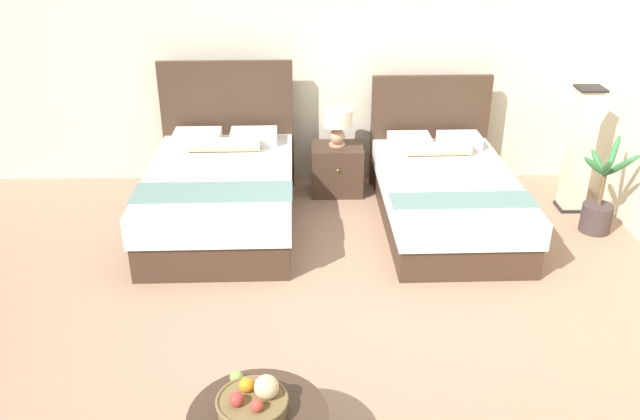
{
  "coord_description": "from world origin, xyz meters",
  "views": [
    {
      "loc": [
        -0.24,
        -4.16,
        2.98
      ],
      "look_at": [
        -0.16,
        0.49,
        0.73
      ],
      "focal_mm": 37.1,
      "sensor_mm": 36.0,
      "label": 1
    }
  ],
  "objects_px": {
    "bed_near_corner": "(445,194)",
    "table_lamp": "(337,122)",
    "nightstand": "(337,169)",
    "fruit_bowl": "(254,401)",
    "bed_near_window": "(222,192)",
    "floor_lamp_corner": "(580,150)",
    "potted_palm": "(599,205)",
    "loose_apple": "(237,378)"
  },
  "relations": [
    {
      "from": "bed_near_corner",
      "to": "table_lamp",
      "type": "relative_size",
      "value": 5.52
    },
    {
      "from": "nightstand",
      "to": "table_lamp",
      "type": "bearing_deg",
      "value": 90.0
    },
    {
      "from": "nightstand",
      "to": "fruit_bowl",
      "type": "height_order",
      "value": "fruit_bowl"
    },
    {
      "from": "bed_near_window",
      "to": "bed_near_corner",
      "type": "distance_m",
      "value": 2.19
    },
    {
      "from": "bed_near_window",
      "to": "floor_lamp_corner",
      "type": "relative_size",
      "value": 1.65
    },
    {
      "from": "table_lamp",
      "to": "potted_palm",
      "type": "height_order",
      "value": "potted_palm"
    },
    {
      "from": "bed_near_corner",
      "to": "fruit_bowl",
      "type": "bearing_deg",
      "value": -118.16
    },
    {
      "from": "nightstand",
      "to": "bed_near_corner",
      "type": "bearing_deg",
      "value": -36.26
    },
    {
      "from": "bed_near_window",
      "to": "loose_apple",
      "type": "height_order",
      "value": "bed_near_window"
    },
    {
      "from": "nightstand",
      "to": "loose_apple",
      "type": "relative_size",
      "value": 6.73
    },
    {
      "from": "bed_near_window",
      "to": "nightstand",
      "type": "bearing_deg",
      "value": 33.35
    },
    {
      "from": "nightstand",
      "to": "fruit_bowl",
      "type": "bearing_deg",
      "value": -99.12
    },
    {
      "from": "nightstand",
      "to": "floor_lamp_corner",
      "type": "distance_m",
      "value": 2.48
    },
    {
      "from": "table_lamp",
      "to": "fruit_bowl",
      "type": "height_order",
      "value": "table_lamp"
    },
    {
      "from": "table_lamp",
      "to": "floor_lamp_corner",
      "type": "distance_m",
      "value": 2.46
    },
    {
      "from": "bed_near_corner",
      "to": "floor_lamp_corner",
      "type": "height_order",
      "value": "floor_lamp_corner"
    },
    {
      "from": "fruit_bowl",
      "to": "potted_palm",
      "type": "relative_size",
      "value": 0.43
    },
    {
      "from": "loose_apple",
      "to": "potted_palm",
      "type": "height_order",
      "value": "potted_palm"
    },
    {
      "from": "potted_palm",
      "to": "loose_apple",
      "type": "bearing_deg",
      "value": -140.55
    },
    {
      "from": "nightstand",
      "to": "table_lamp",
      "type": "xyz_separation_m",
      "value": [
        -0.0,
        0.02,
        0.53
      ]
    },
    {
      "from": "bed_near_corner",
      "to": "loose_apple",
      "type": "xyz_separation_m",
      "value": [
        -1.76,
        -2.85,
        0.14
      ]
    },
    {
      "from": "fruit_bowl",
      "to": "loose_apple",
      "type": "distance_m",
      "value": 0.25
    },
    {
      "from": "bed_near_corner",
      "to": "potted_palm",
      "type": "distance_m",
      "value": 1.45
    },
    {
      "from": "bed_near_window",
      "to": "loose_apple",
      "type": "distance_m",
      "value": 2.88
    },
    {
      "from": "fruit_bowl",
      "to": "floor_lamp_corner",
      "type": "distance_m",
      "value": 4.53
    },
    {
      "from": "fruit_bowl",
      "to": "loose_apple",
      "type": "height_order",
      "value": "fruit_bowl"
    },
    {
      "from": "bed_near_window",
      "to": "bed_near_corner",
      "type": "relative_size",
      "value": 0.97
    },
    {
      "from": "bed_near_window",
      "to": "potted_palm",
      "type": "xyz_separation_m",
      "value": [
        3.62,
        -0.22,
        -0.06
      ]
    },
    {
      "from": "nightstand",
      "to": "potted_palm",
      "type": "bearing_deg",
      "value": -21.63
    },
    {
      "from": "table_lamp",
      "to": "nightstand",
      "type": "bearing_deg",
      "value": -90.0
    },
    {
      "from": "fruit_bowl",
      "to": "loose_apple",
      "type": "bearing_deg",
      "value": 116.95
    },
    {
      "from": "nightstand",
      "to": "potted_palm",
      "type": "xyz_separation_m",
      "value": [
        2.47,
        -0.98,
        0.01
      ]
    },
    {
      "from": "nightstand",
      "to": "table_lamp",
      "type": "height_order",
      "value": "table_lamp"
    },
    {
      "from": "loose_apple",
      "to": "bed_near_window",
      "type": "bearing_deg",
      "value": 98.48
    },
    {
      "from": "bed_near_window",
      "to": "potted_palm",
      "type": "height_order",
      "value": "bed_near_window"
    },
    {
      "from": "bed_near_corner",
      "to": "nightstand",
      "type": "relative_size",
      "value": 3.99
    },
    {
      "from": "bed_near_corner",
      "to": "nightstand",
      "type": "xyz_separation_m",
      "value": [
        -1.03,
        0.76,
        -0.04
      ]
    },
    {
      "from": "nightstand",
      "to": "floor_lamp_corner",
      "type": "xyz_separation_m",
      "value": [
        2.41,
        -0.47,
        0.38
      ]
    },
    {
      "from": "nightstand",
      "to": "floor_lamp_corner",
      "type": "bearing_deg",
      "value": -11.0
    },
    {
      "from": "bed_near_corner",
      "to": "potted_palm",
      "type": "relative_size",
      "value": 2.33
    },
    {
      "from": "table_lamp",
      "to": "fruit_bowl",
      "type": "bearing_deg",
      "value": -99.07
    },
    {
      "from": "floor_lamp_corner",
      "to": "potted_palm",
      "type": "xyz_separation_m",
      "value": [
        0.06,
        -0.51,
        -0.36
      ]
    }
  ]
}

